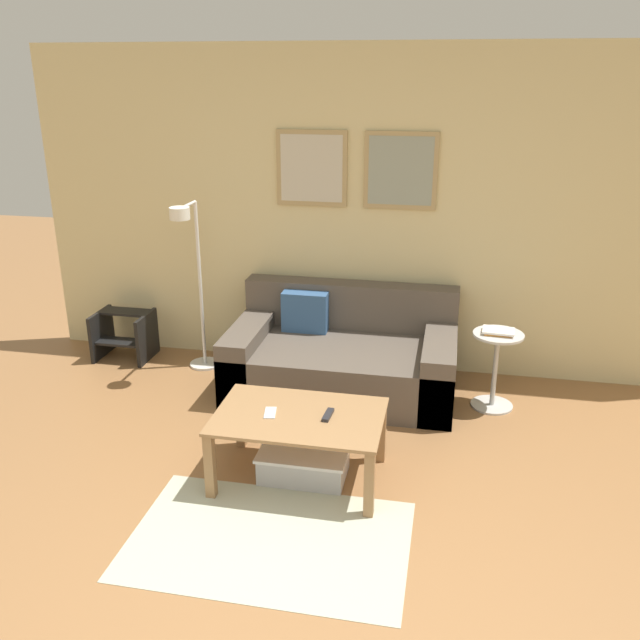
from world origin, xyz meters
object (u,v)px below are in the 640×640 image
(couch, at_px, (343,357))
(remote_control, at_px, (328,415))
(coffee_table, at_px, (299,425))
(floor_lamp, at_px, (193,277))
(storage_bin, at_px, (304,463))
(side_table, at_px, (496,363))
(cell_phone, at_px, (270,413))
(book_stack, at_px, (498,331))
(step_stool, at_px, (124,333))

(couch, height_order, remote_control, couch)
(coffee_table, xyz_separation_m, floor_lamp, (-1.16, 1.34, 0.46))
(storage_bin, height_order, side_table, side_table)
(coffee_table, height_order, cell_phone, cell_phone)
(storage_bin, relative_size, book_stack, 2.28)
(coffee_table, relative_size, storage_bin, 1.86)
(couch, bearing_deg, step_stool, 173.80)
(storage_bin, distance_m, remote_control, 0.38)
(side_table, xyz_separation_m, book_stack, (-0.00, -0.00, 0.25))
(storage_bin, bearing_deg, step_stool, 142.19)
(floor_lamp, height_order, side_table, floor_lamp)
(remote_control, relative_size, step_stool, 0.33)
(coffee_table, distance_m, remote_control, 0.19)
(step_stool, bearing_deg, side_table, -5.73)
(couch, bearing_deg, storage_bin, -91.12)
(book_stack, distance_m, cell_phone, 1.83)
(storage_bin, relative_size, cell_phone, 3.85)
(coffee_table, bearing_deg, side_table, 45.10)
(book_stack, xyz_separation_m, step_stool, (-3.08, 0.31, -0.38))
(coffee_table, bearing_deg, couch, 87.91)
(couch, xyz_separation_m, cell_phone, (-0.22, -1.31, 0.18))
(floor_lamp, xyz_separation_m, remote_control, (1.33, -1.32, -0.38))
(couch, bearing_deg, cell_phone, -99.49)
(couch, xyz_separation_m, side_table, (1.14, -0.10, 0.09))
(remote_control, distance_m, step_stool, 2.56)
(side_table, height_order, cell_phone, side_table)
(storage_bin, xyz_separation_m, floor_lamp, (-1.18, 1.32, 0.73))
(floor_lamp, relative_size, book_stack, 5.94)
(storage_bin, distance_m, cell_phone, 0.40)
(remote_control, distance_m, cell_phone, 0.35)
(side_table, bearing_deg, storage_bin, -134.77)
(remote_control, height_order, cell_phone, remote_control)
(remote_control, bearing_deg, book_stack, 53.17)
(couch, relative_size, coffee_table, 1.70)
(coffee_table, height_order, step_stool, coffee_table)
(coffee_table, relative_size, book_stack, 4.24)
(coffee_table, distance_m, storage_bin, 0.27)
(book_stack, height_order, remote_control, book_stack)
(storage_bin, xyz_separation_m, cell_phone, (-0.19, -0.03, 0.34))
(floor_lamp, bearing_deg, couch, -2.10)
(book_stack, distance_m, step_stool, 3.12)
(step_stool, bearing_deg, cell_phone, -41.46)
(couch, bearing_deg, side_table, -4.93)
(couch, distance_m, coffee_table, 1.30)
(floor_lamp, distance_m, side_table, 2.40)
(cell_phone, bearing_deg, storage_bin, 0.08)
(floor_lamp, xyz_separation_m, book_stack, (2.35, -0.14, -0.22))
(side_table, relative_size, book_stack, 2.46)
(floor_lamp, distance_m, step_stool, 0.96)
(coffee_table, relative_size, side_table, 1.73)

